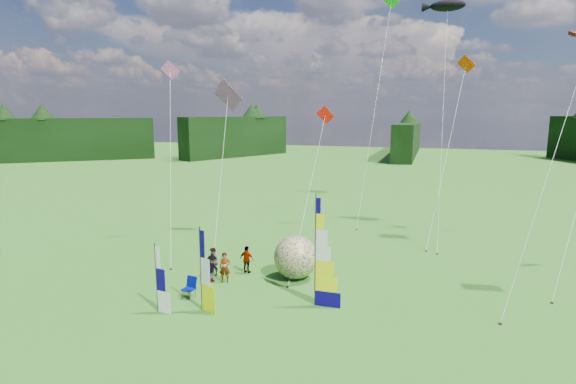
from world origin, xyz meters
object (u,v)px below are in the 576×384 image
(feather_banner_main, at_px, (315,252))
(camp_chair, at_px, (189,288))
(bol_inflatable, at_px, (296,257))
(side_banner_far, at_px, (156,279))
(kite_whale, at_px, (444,104))
(side_banner_left, at_px, (201,271))
(spectator_a, at_px, (225,268))
(spectator_c, at_px, (212,268))
(spectator_b, at_px, (213,262))
(spectator_d, at_px, (247,260))

(feather_banner_main, xyz_separation_m, camp_chair, (-6.33, -1.13, -2.14))
(bol_inflatable, xyz_separation_m, camp_chair, (-4.35, -4.34, -0.70))
(side_banner_far, relative_size, kite_whale, 0.16)
(side_banner_left, bearing_deg, feather_banner_main, 41.61)
(side_banner_left, relative_size, bol_inflatable, 1.60)
(bol_inflatable, relative_size, kite_whale, 0.12)
(spectator_a, xyz_separation_m, spectator_c, (-0.71, -0.15, -0.08))
(spectator_b, relative_size, camp_chair, 1.50)
(feather_banner_main, relative_size, kite_whale, 0.27)
(side_banner_left, distance_m, spectator_c, 3.90)
(spectator_a, xyz_separation_m, spectator_b, (-1.11, 0.78, -0.03))
(bol_inflatable, bearing_deg, side_banner_left, -118.98)
(spectator_c, height_order, spectator_d, spectator_d)
(feather_banner_main, distance_m, side_banner_far, 7.60)
(spectator_c, distance_m, kite_whale, 21.22)
(side_banner_left, relative_size, side_banner_far, 1.22)
(side_banner_left, xyz_separation_m, spectator_b, (-1.66, 4.41, -1.17))
(spectator_d, bearing_deg, side_banner_far, 81.05)
(feather_banner_main, bearing_deg, kite_whale, 70.75)
(spectator_b, bearing_deg, feather_banner_main, 5.98)
(bol_inflatable, height_order, spectator_d, bol_inflatable)
(side_banner_far, distance_m, spectator_b, 5.29)
(side_banner_left, relative_size, spectator_b, 2.43)
(side_banner_far, xyz_separation_m, spectator_b, (0.25, 5.22, -0.81))
(feather_banner_main, bearing_deg, spectator_a, 165.66)
(spectator_b, bearing_deg, bol_inflatable, 36.61)
(side_banner_left, relative_size, spectator_d, 2.43)
(camp_chair, bearing_deg, spectator_d, 79.23)
(bol_inflatable, xyz_separation_m, spectator_c, (-4.27, -1.95, -0.47))
(bol_inflatable, bearing_deg, spectator_c, -155.50)
(spectator_b, bearing_deg, spectator_a, -10.91)
(spectator_a, bearing_deg, side_banner_far, -127.36)
(feather_banner_main, bearing_deg, spectator_c, 168.55)
(side_banner_left, xyz_separation_m, camp_chair, (-1.35, 1.09, -1.44))
(feather_banner_main, distance_m, spectator_d, 6.14)
(side_banner_left, bearing_deg, bol_inflatable, 78.66)
(side_banner_left, distance_m, spectator_d, 5.47)
(side_banner_far, bearing_deg, feather_banner_main, 31.36)
(bol_inflatable, relative_size, spectator_a, 1.47)
(side_banner_far, height_order, spectator_d, side_banner_far)
(side_banner_far, xyz_separation_m, kite_whale, (12.57, 19.25, 8.31))
(side_banner_left, xyz_separation_m, spectator_d, (0.04, 5.35, -1.17))
(camp_chair, height_order, kite_whale, kite_whale)
(side_banner_left, bearing_deg, spectator_a, 116.24)
(bol_inflatable, distance_m, kite_whale, 17.43)
(side_banner_left, height_order, kite_whale, kite_whale)
(side_banner_left, distance_m, side_banner_far, 2.10)
(feather_banner_main, height_order, camp_chair, feather_banner_main)
(feather_banner_main, bearing_deg, side_banner_far, -156.30)
(feather_banner_main, bearing_deg, spectator_d, 147.63)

